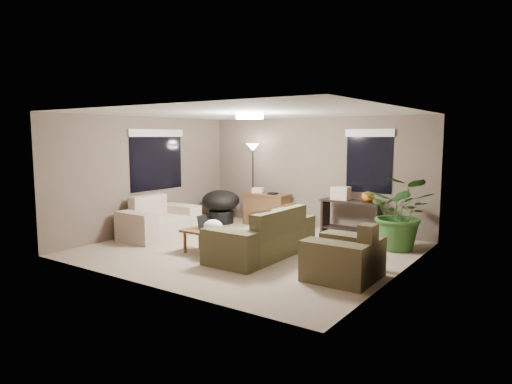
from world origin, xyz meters
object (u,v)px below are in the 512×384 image
Objects in this scene: coffee_table at (210,234)px; main_sofa at (264,239)px; armchair at (344,259)px; floor_lamp at (253,157)px; loveseat at (159,223)px; cat_scratching_post at (370,256)px; houseplant at (401,221)px; papasan_chair at (221,204)px; desk at (267,209)px; console_table at (351,215)px.

main_sofa is at bearing 27.77° from coffee_table.
floor_lamp is (-3.57, 2.74, 1.30)m from armchair.
cat_scratching_post is at bearing 3.24° from loveseat.
floor_lamp reaches higher than loveseat.
houseplant is (4.47, 1.76, 0.24)m from loveseat.
houseplant is (1.83, 1.77, 0.24)m from main_sofa.
main_sofa is 1.59× the size of houseplant.
houseplant is at bearing 86.31° from armchair.
papasan_chair is at bearing 159.10° from cat_scratching_post.
loveseat reaches higher than cat_scratching_post.
armchair is 2.20m from houseplant.
desk and console_table have the same top height.
floor_lamp is (-2.49, -0.04, 1.16)m from console_table.
main_sofa is at bearing -172.01° from cat_scratching_post.
desk is (-0.64, 2.79, 0.02)m from coffee_table.
loveseat and armchair have the same top height.
houseplant reaches higher than loveseat.
houseplant is at bearing 43.91° from main_sofa.
cat_scratching_post is at bearing -60.05° from console_table.
main_sofa is 3.19m from papasan_chair.
console_table is (1.47, 2.81, 0.08)m from coffee_table.
main_sofa is at bearing -57.48° from desk.
floor_lamp is 1.38× the size of houseplant.
main_sofa is 1.85m from cat_scratching_post.
papasan_chair is at bearing 125.34° from coffee_table.
main_sofa is at bearing -51.04° from floor_lamp.
coffee_table is at bearing -179.26° from armchair.
cat_scratching_post is at bearing -29.15° from floor_lamp.
coffee_table is at bearing -77.09° from desk.
papasan_chair is 4.37m from houseplant.
papasan_chair is 4.68m from cat_scratching_post.
armchair is 0.69m from cat_scratching_post.
coffee_table is at bearing -152.23° from main_sofa.
floor_lamp is at bearing 31.55° from papasan_chair.
coffee_table is at bearing -69.69° from floor_lamp.
coffee_table is 0.77× the size of console_table.
papasan_chair is 2.17× the size of cat_scratching_post.
armchair is (1.69, -0.42, 0.00)m from main_sofa.
loveseat is at bearing -158.50° from houseplant.
main_sofa is at bearing -104.56° from console_table.
console_table is 2.75m from floor_lamp.
floor_lamp is at bearing -177.73° from desk.
floor_lamp is 3.82× the size of cat_scratching_post.
coffee_table is 0.52× the size of floor_lamp.
floor_lamp is at bearing 150.85° from cat_scratching_post.
desk is at bearing 21.82° from papasan_chair.
console_table is (-1.08, 2.78, 0.14)m from armchair.
cat_scratching_post is (4.47, 0.25, -0.08)m from loveseat.
console_table is 0.94× the size of houseplant.
desk reaches higher than cat_scratching_post.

